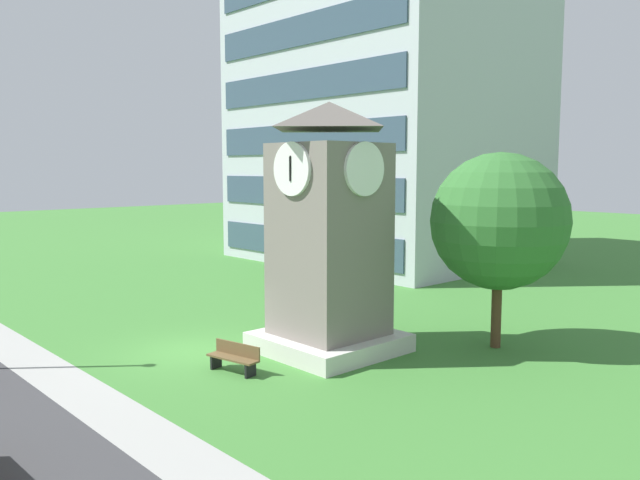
% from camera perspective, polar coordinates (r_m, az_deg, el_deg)
% --- Properties ---
extents(ground_plane, '(160.00, 160.00, 0.00)m').
position_cam_1_polar(ground_plane, '(22.45, -11.51, -9.74)').
color(ground_plane, '#3D7A33').
extents(kerb_strip, '(120.00, 1.60, 0.01)m').
position_cam_1_polar(kerb_strip, '(20.67, -22.12, -11.50)').
color(kerb_strip, '#9E9E99').
rests_on(kerb_strip, ground).
extents(office_building, '(17.55, 14.87, 25.60)m').
position_cam_1_polar(office_building, '(44.72, 5.86, 14.86)').
color(office_building, '#B7BCC6').
rests_on(office_building, ground).
extents(clock_tower, '(4.20, 4.20, 8.38)m').
position_cam_1_polar(clock_tower, '(21.40, 0.81, -0.36)').
color(clock_tower, slate).
rests_on(clock_tower, ground).
extents(park_bench, '(1.86, 0.83, 0.88)m').
position_cam_1_polar(park_bench, '(19.96, -7.68, -10.35)').
color(park_bench, brown).
rests_on(park_bench, ground).
extents(tree_by_building, '(3.32, 3.32, 5.77)m').
position_cam_1_polar(tree_by_building, '(35.29, -0.82, 2.97)').
color(tree_by_building, '#513823').
rests_on(tree_by_building, ground).
extents(tree_streetside, '(4.71, 4.71, 6.76)m').
position_cam_1_polar(tree_streetside, '(22.60, 15.73, 1.61)').
color(tree_streetside, '#513823').
rests_on(tree_streetside, ground).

